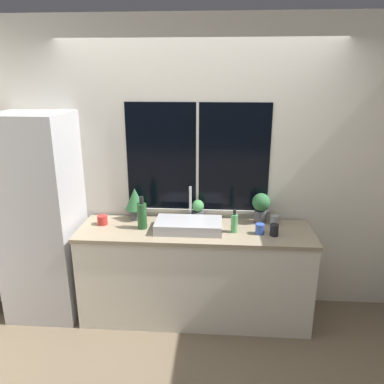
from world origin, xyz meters
TOP-DOWN VIEW (x-y plane):
  - ground_plane at (0.00, 0.00)m, footprint 14.00×14.00m
  - wall_back at (0.00, 0.63)m, footprint 8.00×0.09m
  - wall_left at (-2.01, 1.50)m, footprint 0.06×7.00m
  - wall_right at (2.01, 1.50)m, footprint 0.06×7.00m
  - counter at (0.00, 0.28)m, footprint 2.09×0.58m
  - refrigerator at (-1.41, 0.30)m, footprint 0.64×0.63m
  - sink at (-0.06, 0.27)m, footprint 0.58×0.37m
  - potted_plant_left at (-0.58, 0.49)m, footprint 0.18×0.18m
  - potted_plant_center at (0.01, 0.49)m, footprint 0.12×0.12m
  - potted_plant_right at (0.59, 0.49)m, footprint 0.17×0.17m
  - soap_bottle at (0.34, 0.25)m, footprint 0.06×0.06m
  - bottle_tall at (-0.47, 0.28)m, footprint 0.08×0.08m
  - mug_black at (0.68, 0.20)m, footprint 0.07×0.07m
  - mug_grey at (0.72, 0.45)m, footprint 0.08×0.08m
  - mug_blue at (0.56, 0.23)m, footprint 0.08×0.08m
  - mug_red at (-0.86, 0.34)m, footprint 0.09×0.09m

SIDE VIEW (x-z plane):
  - ground_plane at x=0.00m, z-range 0.00..0.00m
  - counter at x=0.00m, z-range 0.00..0.88m
  - mug_red at x=-0.86m, z-range 0.88..0.97m
  - mug_blue at x=0.56m, z-range 0.88..0.97m
  - mug_grey at x=0.72m, z-range 0.88..0.97m
  - sink at x=-0.06m, z-range 0.76..1.10m
  - mug_black at x=0.68m, z-range 0.88..0.99m
  - refrigerator at x=-1.41m, z-range 0.00..1.89m
  - soap_bottle at x=0.34m, z-range 0.87..1.07m
  - potted_plant_center at x=0.01m, z-range 0.88..1.09m
  - bottle_tall at x=-0.47m, z-range 0.86..1.16m
  - potted_plant_right at x=0.59m, z-range 0.91..1.19m
  - potted_plant_left at x=-0.58m, z-range 0.92..1.22m
  - wall_left at x=-2.01m, z-range 0.00..2.70m
  - wall_right at x=2.01m, z-range 0.00..2.70m
  - wall_back at x=0.00m, z-range 0.00..2.70m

